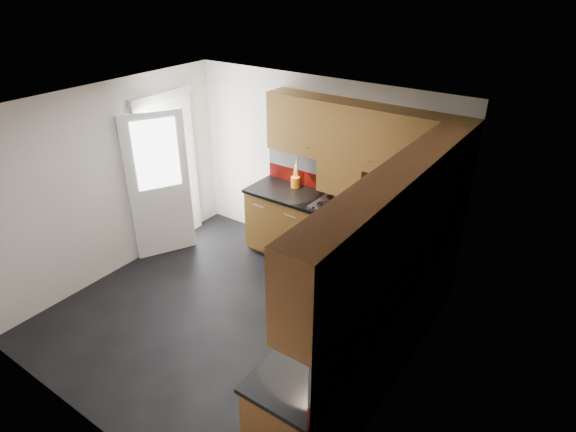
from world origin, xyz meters
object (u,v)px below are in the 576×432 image
Objects in this scene: toaster at (389,210)px; food_processor at (392,271)px; gas_hob at (336,206)px; utensil_pot at (295,181)px.

food_processor is (0.56, -1.20, 0.04)m from toaster.
gas_hob is 2.03× the size of food_processor.
food_processor is (1.20, -1.08, 0.11)m from gas_hob.
toaster is at bearing 115.18° from food_processor.
utensil_pot reaches higher than gas_hob.
toaster is at bearing -2.86° from utensil_pot.
gas_hob is 2.17× the size of toaster.
toaster is (1.38, -0.07, -0.01)m from utensil_pot.
gas_hob is 1.35× the size of utensil_pot.
gas_hob is at bearing -14.63° from utensil_pot.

